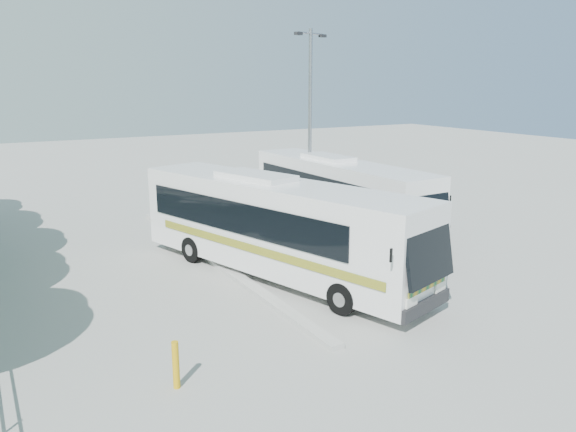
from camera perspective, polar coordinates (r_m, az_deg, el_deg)
ground at (r=19.94m, az=0.74°, el=-5.19°), size 100.00×100.00×0.00m
kerb_divider at (r=20.66m, az=-7.62°, el=-4.42°), size 0.40×16.00×0.15m
coach_main at (r=18.61m, az=-1.21°, el=-0.93°), size 5.55×11.69×3.20m
coach_adjacent at (r=24.73m, az=5.25°, el=2.40°), size 2.58×10.91×3.01m
lamppost at (r=26.35m, az=2.25°, el=10.05°), size 2.06×0.91×8.69m
bollard at (r=12.56m, az=-11.33°, el=-14.62°), size 0.19×0.19×1.07m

